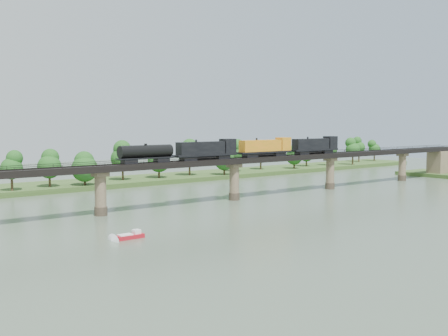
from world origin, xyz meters
TOP-DOWN VIEW (x-y plane):
  - ground at (0.00, 0.00)m, footprint 400.00×400.00m
  - far_bank at (0.00, 85.00)m, footprint 300.00×24.00m
  - bridge at (0.00, 30.00)m, footprint 236.00×30.00m
  - bridge_superstructure at (0.00, 30.00)m, footprint 220.00×4.90m
  - far_treeline at (-8.21, 80.52)m, footprint 289.06×17.54m
  - freight_train at (4.39, 30.00)m, footprint 77.33×3.01m
  - motorboat at (-47.70, 3.38)m, footprint 5.47×2.03m

SIDE VIEW (x-z plane):
  - ground at x=0.00m, z-range 0.00..0.00m
  - motorboat at x=-47.70m, z-range -0.24..1.29m
  - far_bank at x=0.00m, z-range 0.00..1.60m
  - bridge at x=0.00m, z-range -0.29..11.21m
  - far_treeline at x=-8.21m, z-range 2.03..15.63m
  - bridge_superstructure at x=0.00m, z-range 11.42..12.17m
  - freight_train at x=4.39m, z-range 11.38..16.70m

